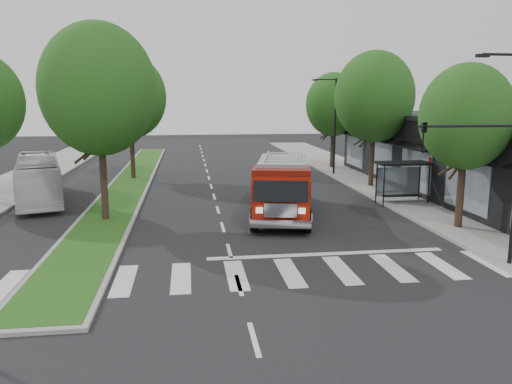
% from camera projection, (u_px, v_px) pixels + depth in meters
% --- Properties ---
extents(ground, '(140.00, 140.00, 0.00)m').
position_uv_depth(ground, '(229.00, 251.00, 21.18)').
color(ground, black).
rests_on(ground, ground).
extents(sidewalk_right, '(5.00, 80.00, 0.15)m').
position_uv_depth(sidewalk_right, '(407.00, 196.00, 32.57)').
color(sidewalk_right, gray).
rests_on(sidewalk_right, ground).
extents(median, '(3.00, 50.00, 0.15)m').
position_uv_depth(median, '(131.00, 183.00, 37.89)').
color(median, gray).
rests_on(median, ground).
extents(storefront_row, '(8.00, 30.00, 5.00)m').
position_uv_depth(storefront_row, '(474.00, 158.00, 32.72)').
color(storefront_row, black).
rests_on(storefront_row, ground).
extents(bus_shelter, '(3.20, 1.60, 2.61)m').
position_uv_depth(bus_shelter, '(402.00, 171.00, 30.23)').
color(bus_shelter, black).
rests_on(bus_shelter, ground).
extents(tree_right_near, '(4.40, 4.40, 8.05)m').
position_uv_depth(tree_right_near, '(466.00, 117.00, 23.64)').
color(tree_right_near, black).
rests_on(tree_right_near, ground).
extents(tree_right_mid, '(5.60, 5.60, 9.72)m').
position_uv_depth(tree_right_mid, '(374.00, 97.00, 35.15)').
color(tree_right_mid, black).
rests_on(tree_right_mid, ground).
extents(tree_right_far, '(5.00, 5.00, 8.73)m').
position_uv_depth(tree_right_far, '(333.00, 105.00, 45.01)').
color(tree_right_far, black).
rests_on(tree_right_far, ground).
extents(tree_median_near, '(5.80, 5.80, 10.16)m').
position_uv_depth(tree_median_near, '(99.00, 90.00, 24.97)').
color(tree_median_near, black).
rests_on(tree_median_near, ground).
extents(tree_median_far, '(5.60, 5.60, 9.72)m').
position_uv_depth(tree_median_far, '(130.00, 97.00, 38.66)').
color(tree_median_far, black).
rests_on(tree_median_far, ground).
extents(streetlight_right_near, '(4.08, 0.22, 8.00)m').
position_uv_depth(streetlight_right_near, '(498.00, 146.00, 18.19)').
color(streetlight_right_near, black).
rests_on(streetlight_right_near, ground).
extents(streetlight_right_far, '(2.11, 0.20, 8.00)m').
position_uv_depth(streetlight_right_far, '(333.00, 122.00, 41.21)').
color(streetlight_right_far, black).
rests_on(streetlight_right_far, ground).
extents(fire_engine, '(4.69, 9.84, 3.28)m').
position_uv_depth(fire_engine, '(283.00, 187.00, 27.48)').
color(fire_engine, '#660E05').
rests_on(fire_engine, ground).
extents(city_bus, '(5.10, 10.59, 2.88)m').
position_uv_depth(city_bus, '(39.00, 179.00, 31.23)').
color(city_bus, silver).
rests_on(city_bus, ground).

